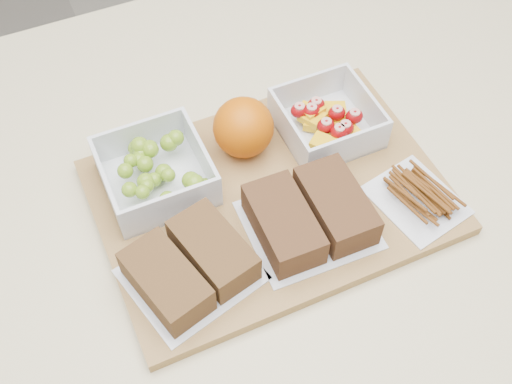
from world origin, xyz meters
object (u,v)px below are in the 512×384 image
(sandwich_bag_left, at_px, (190,266))
(grape_container, at_px, (156,171))
(sandwich_bag_center, at_px, (310,215))
(cutting_board, at_px, (270,197))
(orange, at_px, (243,127))
(pretzel_bag, at_px, (418,195))
(fruit_container, at_px, (327,121))

(sandwich_bag_left, bearing_deg, grape_container, 86.45)
(grape_container, xyz_separation_m, sandwich_bag_center, (0.14, -0.13, -0.00))
(cutting_board, distance_m, orange, 0.09)
(grape_container, relative_size, sandwich_bag_left, 0.77)
(sandwich_bag_left, height_order, pretzel_bag, sandwich_bag_left)
(sandwich_bag_center, relative_size, pretzel_bag, 1.20)
(fruit_container, height_order, pretzel_bag, fruit_container)
(sandwich_bag_left, xyz_separation_m, sandwich_bag_center, (0.15, 0.01, 0.00))
(sandwich_bag_center, xyz_separation_m, pretzel_bag, (0.14, -0.02, -0.01))
(sandwich_bag_center, bearing_deg, orange, 98.72)
(grape_container, xyz_separation_m, orange, (0.12, 0.01, 0.02))
(fruit_container, bearing_deg, pretzel_bag, -71.58)
(fruit_container, distance_m, orange, 0.11)
(grape_container, relative_size, fruit_container, 1.06)
(orange, relative_size, sandwich_bag_center, 0.52)
(sandwich_bag_left, bearing_deg, sandwich_bag_center, 2.05)
(orange, bearing_deg, fruit_container, -9.80)
(orange, bearing_deg, sandwich_bag_center, -81.28)
(orange, xyz_separation_m, sandwich_bag_left, (-0.13, -0.15, -0.02))
(grape_container, bearing_deg, cutting_board, -30.83)
(grape_container, xyz_separation_m, fruit_container, (0.23, -0.01, -0.00))
(fruit_container, bearing_deg, sandwich_bag_left, -151.63)
(grape_container, distance_m, pretzel_bag, 0.32)
(cutting_board, xyz_separation_m, sandwich_bag_left, (-0.13, -0.07, 0.03))
(grape_container, distance_m, sandwich_bag_center, 0.20)
(orange, distance_m, sandwich_bag_left, 0.20)
(cutting_board, xyz_separation_m, orange, (-0.00, 0.08, 0.05))
(fruit_container, bearing_deg, cutting_board, -150.52)
(grape_container, xyz_separation_m, pretzel_bag, (0.28, -0.16, -0.01))
(fruit_container, relative_size, sandwich_bag_left, 0.72)
(cutting_board, distance_m, pretzel_bag, 0.18)
(sandwich_bag_center, height_order, pretzel_bag, sandwich_bag_center)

